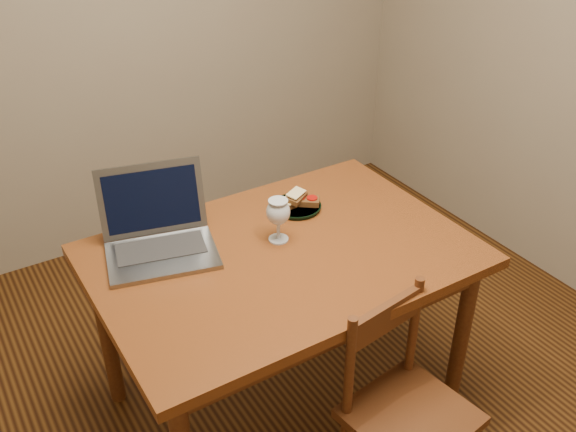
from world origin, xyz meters
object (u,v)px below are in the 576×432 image
plate (297,207)px  laptop (157,228)px  table (283,271)px  milk_glass (278,220)px  chair (407,402)px

plate → laptop: bearing=175.6°
table → milk_glass: milk_glass is taller
chair → milk_glass: bearing=91.2°
plate → laptop: 0.56m
chair → milk_glass: (-0.10, 0.63, 0.39)m
plate → milk_glass: (-0.17, -0.15, 0.08)m
table → chair: chair is taller
table → laptop: laptop is taller
milk_glass → laptop: (-0.38, 0.19, -0.01)m
milk_glass → laptop: 0.43m
laptop → plate: bearing=9.6°
table → milk_glass: bearing=69.5°
milk_glass → plate: bearing=40.9°
chair → plate: bearing=76.7°
chair → plate: chair is taller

